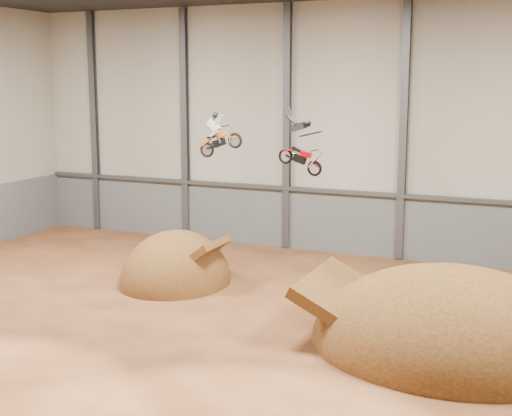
{
  "coord_description": "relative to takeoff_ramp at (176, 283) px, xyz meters",
  "views": [
    {
      "loc": [
        11.45,
        -23.25,
        9.74
      ],
      "look_at": [
        -0.52,
        4.0,
        4.36
      ],
      "focal_mm": 50.0,
      "sensor_mm": 36.0,
      "label": 1
    }
  ],
  "objects": [
    {
      "name": "fmx_rider_a",
      "position": [
        2.6,
        0.04,
        7.47
      ],
      "size": [
        2.76,
        0.93,
        2.6
      ],
      "primitive_type": null,
      "rotation": [
        0.0,
        -0.32,
        -0.03
      ],
      "color": "#E04F08"
    },
    {
      "name": "takeoff_ramp",
      "position": [
        0.0,
        0.0,
        0.0
      ],
      "size": [
        5.18,
        5.98,
        5.18
      ],
      "primitive_type": "ellipsoid",
      "color": "#412610",
      "rests_on": "ground"
    },
    {
      "name": "steel_rail",
      "position": [
        5.56,
        8.99,
        3.55
      ],
      "size": [
        39.8,
        0.35,
        0.2
      ],
      "primitive_type": "cube",
      "color": "#47494F",
      "rests_on": "lower_band_back"
    },
    {
      "name": "lower_band_back",
      "position": [
        5.56,
        9.14,
        1.75
      ],
      "size": [
        39.8,
        0.18,
        3.5
      ],
      "primitive_type": "cube",
      "color": "slate",
      "rests_on": "ground"
    },
    {
      "name": "steel_column_3",
      "position": [
        8.89,
        9.04,
        7.0
      ],
      "size": [
        0.4,
        0.36,
        13.9
      ],
      "primitive_type": "cube",
      "color": "#47494F",
      "rests_on": "ground"
    },
    {
      "name": "steel_column_2",
      "position": [
        2.22,
        9.04,
        7.0
      ],
      "size": [
        0.4,
        0.36,
        13.9
      ],
      "primitive_type": "cube",
      "color": "#47494F",
      "rests_on": "ground"
    },
    {
      "name": "floor",
      "position": [
        5.56,
        -5.76,
        0.0
      ],
      "size": [
        40.0,
        40.0,
        0.0
      ],
      "primitive_type": "plane",
      "color": "#4D2814",
      "rests_on": "ground"
    },
    {
      "name": "fmx_rider_b",
      "position": [
        7.32,
        -2.88,
        7.36
      ],
      "size": [
        3.18,
        1.04,
        2.89
      ],
      "primitive_type": null,
      "rotation": [
        0.0,
        0.31,
        -0.1
      ],
      "color": "#C0000E"
    },
    {
      "name": "landing_ramp",
      "position": [
        13.55,
        -3.27,
        0.0
      ],
      "size": [
        10.4,
        9.2,
        6.0
      ],
      "primitive_type": "ellipsoid",
      "color": "#412610",
      "rests_on": "ground"
    },
    {
      "name": "back_wall",
      "position": [
        5.56,
        9.24,
        7.0
      ],
      "size": [
        40.0,
        0.1,
        14.0
      ],
      "primitive_type": "cube",
      "color": "#A9A595",
      "rests_on": "ground"
    },
    {
      "name": "steel_column_1",
      "position": [
        -4.44,
        9.04,
        7.0
      ],
      "size": [
        0.4,
        0.36,
        13.9
      ],
      "primitive_type": "cube",
      "color": "#47494F",
      "rests_on": "ground"
    },
    {
      "name": "steel_column_0",
      "position": [
        -11.11,
        9.04,
        7.0
      ],
      "size": [
        0.4,
        0.36,
        13.9
      ],
      "primitive_type": "cube",
      "color": "#47494F",
      "rests_on": "ground"
    }
  ]
}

